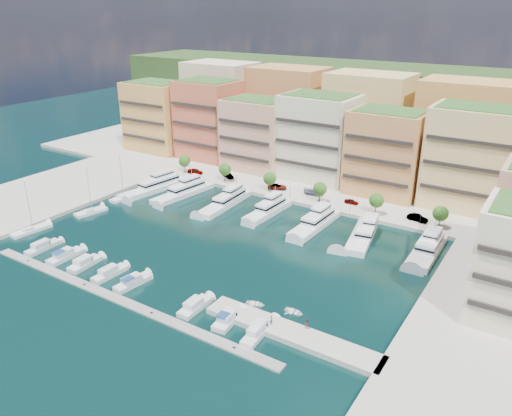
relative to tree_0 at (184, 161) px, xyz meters
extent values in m
plane|color=black|center=(40.00, -33.50, -4.74)|extent=(400.00, 400.00, 0.00)
cube|color=#9E998E|center=(40.00, 28.50, -4.74)|extent=(220.00, 64.00, 2.00)
cube|color=#9E998E|center=(-22.00, -41.50, -4.74)|extent=(34.00, 76.00, 2.00)
cube|color=#233A18|center=(40.00, 76.50, -4.74)|extent=(240.00, 40.00, 58.00)
cube|color=gray|center=(37.00, -63.50, -4.74)|extent=(72.00, 2.20, 0.35)
cube|color=#9E998E|center=(70.00, -55.50, -4.74)|extent=(32.00, 5.00, 2.00)
cube|color=#BF9546|center=(-26.00, 16.50, 8.26)|extent=(22.00, 16.00, 24.00)
cube|color=black|center=(-26.00, 8.25, 8.26)|extent=(20.24, 0.50, 0.90)
cube|color=#245120|center=(-26.00, 16.50, 20.66)|extent=(19.36, 14.08, 0.80)
cube|color=#C45841|center=(-4.00, 18.50, 9.26)|extent=(20.00, 16.00, 26.00)
cube|color=black|center=(-4.00, 10.25, 9.26)|extent=(18.40, 0.50, 0.90)
cube|color=#245120|center=(-4.00, 18.50, 22.66)|extent=(17.60, 14.08, 0.80)
cube|color=tan|center=(17.00, 16.50, 7.26)|extent=(20.00, 15.00, 22.00)
cube|color=black|center=(17.00, 8.75, 7.26)|extent=(18.40, 0.50, 0.90)
cube|color=#245120|center=(17.00, 16.50, 18.66)|extent=(17.60, 13.20, 0.80)
cube|color=beige|center=(38.00, 18.50, 8.76)|extent=(22.00, 16.00, 25.00)
cube|color=black|center=(38.00, 10.25, 8.76)|extent=(20.24, 0.50, 0.90)
cube|color=#245120|center=(38.00, 18.50, 21.66)|extent=(19.36, 14.08, 0.80)
cube|color=tan|center=(60.00, 16.50, 7.76)|extent=(20.00, 15.00, 23.00)
cube|color=black|center=(60.00, 8.75, 7.76)|extent=(18.40, 0.50, 0.90)
cube|color=#245120|center=(60.00, 16.50, 19.66)|extent=(17.60, 13.20, 0.80)
cube|color=tan|center=(82.00, 18.50, 9.26)|extent=(22.00, 16.00, 26.00)
cube|color=black|center=(82.00, 10.25, 9.26)|extent=(20.24, 0.50, 0.90)
cube|color=#245120|center=(82.00, 18.50, 22.66)|extent=(19.36, 14.08, 0.80)
cube|color=beige|center=(-15.00, 40.50, 11.26)|extent=(26.00, 18.00, 30.00)
cube|color=tan|center=(15.00, 40.50, 11.26)|extent=(26.00, 18.00, 30.00)
cube|color=tan|center=(45.00, 40.50, 11.26)|extent=(26.00, 18.00, 30.00)
cube|color=#BF9546|center=(75.00, 40.50, 11.26)|extent=(26.00, 18.00, 30.00)
cylinder|color=#473323|center=(0.00, 0.00, -2.24)|extent=(0.24, 0.24, 3.00)
sphere|color=#244E16|center=(0.00, 0.00, 0.01)|extent=(3.80, 3.80, 3.80)
cylinder|color=#473323|center=(16.00, 0.00, -2.24)|extent=(0.24, 0.24, 3.00)
sphere|color=#244E16|center=(16.00, 0.00, 0.01)|extent=(3.80, 3.80, 3.80)
cylinder|color=#473323|center=(32.00, 0.00, -2.24)|extent=(0.24, 0.24, 3.00)
sphere|color=#244E16|center=(32.00, 0.00, 0.01)|extent=(3.80, 3.80, 3.80)
cylinder|color=#473323|center=(48.00, 0.00, -2.24)|extent=(0.24, 0.24, 3.00)
sphere|color=#244E16|center=(48.00, 0.00, 0.01)|extent=(3.80, 3.80, 3.80)
cylinder|color=#473323|center=(64.00, 0.00, -2.24)|extent=(0.24, 0.24, 3.00)
sphere|color=#244E16|center=(64.00, 0.00, 0.01)|extent=(3.80, 3.80, 3.80)
cylinder|color=#473323|center=(80.00, 0.00, -2.24)|extent=(0.24, 0.24, 3.00)
sphere|color=#244E16|center=(80.00, 0.00, 0.01)|extent=(3.80, 3.80, 3.80)
cylinder|color=black|center=(4.00, -2.30, -1.74)|extent=(0.10, 0.10, 4.00)
sphere|color=#FFF2CC|center=(4.00, -2.30, 0.31)|extent=(0.30, 0.30, 0.30)
cylinder|color=black|center=(22.00, -2.30, -1.74)|extent=(0.10, 0.10, 4.00)
sphere|color=#FFF2CC|center=(22.00, -2.30, 0.31)|extent=(0.30, 0.30, 0.30)
cylinder|color=black|center=(40.00, -2.30, -1.74)|extent=(0.10, 0.10, 4.00)
sphere|color=#FFF2CC|center=(40.00, -2.30, 0.31)|extent=(0.30, 0.30, 0.30)
cylinder|color=black|center=(58.00, -2.30, -1.74)|extent=(0.10, 0.10, 4.00)
sphere|color=#FFF2CC|center=(58.00, -2.30, 0.31)|extent=(0.30, 0.30, 0.30)
cylinder|color=black|center=(76.00, -2.30, -1.74)|extent=(0.10, 0.10, 4.00)
sphere|color=#FFF2CC|center=(76.00, -2.30, 0.31)|extent=(0.30, 0.30, 0.30)
cube|color=white|center=(1.89, -16.12, -4.39)|extent=(7.80, 23.66, 2.30)
cube|color=white|center=(1.89, -13.80, -2.34)|extent=(5.51, 13.19, 1.80)
cube|color=black|center=(1.89, -13.80, -2.34)|extent=(5.58, 13.26, 0.55)
cube|color=white|center=(1.89, -11.94, -0.74)|extent=(3.70, 7.29, 1.40)
cylinder|color=#B2B2B7|center=(1.89, -10.54, 0.86)|extent=(0.14, 0.14, 1.80)
cube|color=white|center=(11.86, -15.03, -4.39)|extent=(6.89, 21.43, 2.30)
cube|color=white|center=(11.86, -12.92, -2.34)|extent=(4.98, 11.93, 1.80)
cube|color=black|center=(11.86, -12.92, -2.34)|extent=(5.04, 12.00, 0.55)
cube|color=white|center=(11.86, -11.24, -0.74)|extent=(3.39, 6.59, 1.40)
cylinder|color=#B2B2B7|center=(11.86, -9.97, 0.86)|extent=(0.14, 0.14, 1.80)
cube|color=black|center=(11.86, -15.03, -4.84)|extent=(6.95, 21.49, 0.35)
cube|color=white|center=(26.62, -14.84, -4.39)|extent=(5.51, 20.88, 2.30)
cube|color=white|center=(26.62, -12.77, -2.34)|extent=(4.22, 11.55, 1.80)
cube|color=black|center=(26.62, -12.77, -2.34)|extent=(4.28, 11.61, 0.55)
cube|color=white|center=(26.62, -11.12, -0.74)|extent=(2.97, 6.33, 1.40)
cylinder|color=#B2B2B7|center=(26.62, -9.87, 0.86)|extent=(0.14, 0.14, 1.80)
cube|color=white|center=(39.37, -13.23, -4.39)|extent=(4.87, 17.61, 2.30)
cube|color=white|center=(39.37, -11.49, -2.34)|extent=(3.83, 9.73, 1.80)
cube|color=black|center=(39.37, -11.49, -2.34)|extent=(3.89, 9.79, 0.55)
cube|color=white|center=(39.37, -10.09, -0.74)|extent=(2.73, 5.33, 1.40)
cylinder|color=#B2B2B7|center=(39.37, -9.04, 0.86)|extent=(0.14, 0.14, 1.80)
cube|color=white|center=(53.63, -14.19, -4.39)|extent=(5.24, 19.49, 2.30)
cube|color=white|center=(53.63, -12.25, -2.34)|extent=(4.16, 10.75, 1.80)
cube|color=black|center=(53.63, -12.25, -2.34)|extent=(4.23, 10.81, 0.55)
cube|color=white|center=(53.63, -10.70, -0.74)|extent=(3.00, 5.88, 1.40)
cylinder|color=#B2B2B7|center=(53.63, -9.54, 0.86)|extent=(0.14, 0.14, 1.80)
cube|color=black|center=(53.63, -14.19, -4.84)|extent=(5.29, 19.54, 0.35)
cube|color=white|center=(66.00, -14.10, -4.39)|extent=(8.22, 19.73, 2.30)
cube|color=white|center=(66.00, -12.18, -2.34)|extent=(5.75, 11.09, 1.80)
cube|color=black|center=(66.00, -12.18, -2.34)|extent=(5.82, 11.16, 0.55)
cube|color=white|center=(66.00, -10.64, -0.74)|extent=(3.83, 6.18, 1.40)
cylinder|color=#B2B2B7|center=(66.00, -9.49, 0.86)|extent=(0.14, 0.14, 1.80)
cube|color=white|center=(80.93, -13.75, -4.39)|extent=(5.35, 18.61, 2.30)
cube|color=white|center=(80.93, -11.90, -2.34)|extent=(4.28, 10.26, 1.80)
cube|color=black|center=(80.93, -11.90, -2.34)|extent=(4.34, 10.32, 0.55)
cube|color=white|center=(80.93, -10.42, -0.74)|extent=(3.09, 5.61, 1.40)
cylinder|color=#B2B2B7|center=(80.93, -9.31, 0.86)|extent=(0.14, 0.14, 1.80)
cube|color=silver|center=(7.45, -58.00, -4.49)|extent=(2.74, 8.39, 1.40)
cube|color=silver|center=(7.45, -58.41, -3.19)|extent=(2.02, 4.06, 1.10)
cube|color=black|center=(7.45, -56.76, -3.44)|extent=(1.69, 0.18, 0.55)
cube|color=silver|center=(15.29, -58.00, -4.49)|extent=(2.93, 8.33, 1.40)
cube|color=silver|center=(15.29, -58.41, -3.19)|extent=(2.24, 4.01, 1.10)
cube|color=black|center=(15.29, -56.76, -3.44)|extent=(2.01, 0.13, 0.55)
cube|color=navy|center=(15.29, -59.49, -2.59)|extent=(2.00, 2.52, 0.12)
cube|color=silver|center=(21.62, -58.00, -4.49)|extent=(3.31, 7.79, 1.40)
cube|color=silver|center=(21.62, -58.38, -3.19)|extent=(2.42, 3.80, 1.10)
cube|color=black|center=(21.62, -56.86, -3.44)|extent=(2.01, 0.24, 0.55)
cube|color=silver|center=(29.25, -58.00, -4.49)|extent=(2.68, 8.06, 1.40)
cube|color=silver|center=(29.25, -58.40, -3.19)|extent=(2.01, 3.89, 1.10)
cube|color=black|center=(29.25, -56.80, -3.44)|extent=(1.74, 0.16, 0.55)
cube|color=silver|center=(35.83, -58.00, -4.49)|extent=(3.36, 8.31, 1.40)
cube|color=silver|center=(35.83, -58.40, -3.19)|extent=(2.35, 4.07, 1.10)
cube|color=black|center=(35.83, -56.79, -3.44)|extent=(1.79, 0.30, 0.55)
cube|color=navy|center=(35.83, -59.46, -2.59)|extent=(1.99, 2.60, 0.12)
cube|color=silver|center=(51.48, -58.00, -4.49)|extent=(2.81, 7.58, 1.40)
cube|color=silver|center=(51.48, -58.38, -3.19)|extent=(2.13, 3.66, 1.10)
cube|color=black|center=(51.48, -56.87, -3.44)|extent=(1.88, 0.15, 0.55)
cube|color=silver|center=(58.86, -58.00, -4.49)|extent=(3.46, 7.39, 1.40)
cube|color=silver|center=(58.86, -58.36, -3.19)|extent=(2.47, 3.63, 1.10)
cube|color=black|center=(58.86, -56.93, -3.44)|extent=(1.96, 0.31, 0.55)
cube|color=navy|center=(58.86, -59.29, -2.59)|extent=(2.12, 2.33, 0.12)
cube|color=silver|center=(65.13, -58.00, -4.49)|extent=(3.12, 9.04, 1.40)
cube|color=silver|center=(65.13, -58.44, -3.19)|extent=(2.21, 4.40, 1.10)
cube|color=black|center=(65.13, -56.67, -3.44)|extent=(1.71, 0.24, 0.55)
cube|color=white|center=(-0.25, -38.00, -4.54)|extent=(4.60, 8.92, 1.20)
cube|color=white|center=(-0.25, -38.85, -3.64)|extent=(2.11, 2.44, 0.60)
cylinder|color=#B2B2B7|center=(-0.25, -37.57, 2.06)|extent=(0.14, 0.14, 12.00)
cylinder|color=#B2B2B7|center=(-0.25, -39.28, -2.94)|extent=(0.94, 3.76, 0.10)
cube|color=white|center=(-3.17, -53.65, -4.54)|extent=(3.87, 9.93, 1.20)
cube|color=white|center=(-3.17, -54.62, -3.64)|extent=(1.94, 2.59, 0.60)
cylinder|color=#B2B2B7|center=(-3.17, -53.17, 2.06)|extent=(0.14, 0.14, 12.00)
cylinder|color=#B2B2B7|center=(-3.17, -55.10, -2.94)|extent=(0.59, 4.34, 0.10)
cube|color=white|center=(-0.81, -26.21, -4.54)|extent=(3.25, 7.71, 1.20)
cube|color=white|center=(-0.81, -26.96, -3.64)|extent=(1.76, 2.00, 0.60)
cylinder|color=#B2B2B7|center=(-0.81, -25.84, 2.06)|extent=(0.14, 0.14, 12.00)
cylinder|color=#B2B2B7|center=(-0.81, -27.34, -2.94)|extent=(0.35, 3.39, 0.10)
imported|color=white|center=(67.30, -49.60, -4.37)|extent=(3.74, 2.74, 0.75)
imported|color=white|center=(60.11, -51.20, -4.37)|extent=(4.11, 3.36, 0.74)
imported|color=gray|center=(3.81, 0.58, -2.89)|extent=(5.19, 2.57, 1.70)
imported|color=gray|center=(15.07, 2.97, -2.98)|extent=(4.86, 3.38, 1.52)
imported|color=gray|center=(33.18, 2.36, -2.96)|extent=(6.20, 4.52, 1.57)
imported|color=gray|center=(44.24, 3.96, -2.93)|extent=(5.87, 3.04, 1.63)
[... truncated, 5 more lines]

